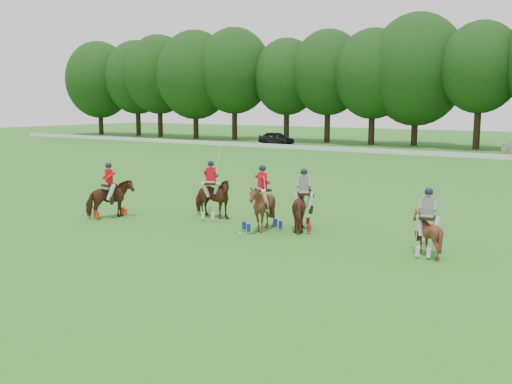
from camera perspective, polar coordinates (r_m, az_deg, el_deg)
The scene contains 10 objects.
ground at distance 19.31m, azimuth -11.46°, elevation -5.26°, with size 180.00×180.00×0.00m, color #27671D.
tree_line at distance 62.74m, azimuth 21.82°, elevation 11.49°, with size 117.98×14.32×14.75m.
boundary_rail at distance 53.10m, azimuth 18.82°, elevation 3.59°, with size 120.00×0.10×0.44m, color white.
car_left at distance 65.38m, azimuth 2.04°, elevation 5.41°, with size 1.75×4.34×1.48m, color black.
polo_red_a at distance 23.98m, azimuth -14.42°, elevation -0.62°, with size 1.56×2.04×2.28m.
polo_red_b at distance 23.27m, azimuth -4.51°, elevation -0.57°, with size 2.09×1.97×2.90m.
polo_red_c at distance 20.86m, azimuth 0.64°, elevation -1.51°, with size 2.05×2.10×2.44m.
polo_stripe_a at distance 21.07m, azimuth 4.78°, elevation -1.62°, with size 1.68×2.06×2.30m.
polo_stripe_b at distance 18.34m, azimuth 16.72°, elevation -3.84°, with size 1.24×1.37×2.11m.
polo_ball at distance 20.46m, azimuth -1.63°, elevation -4.15°, with size 0.09×0.09×0.09m, color white.
Camera 1 is at (13.30, -13.22, 4.64)m, focal length 40.00 mm.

